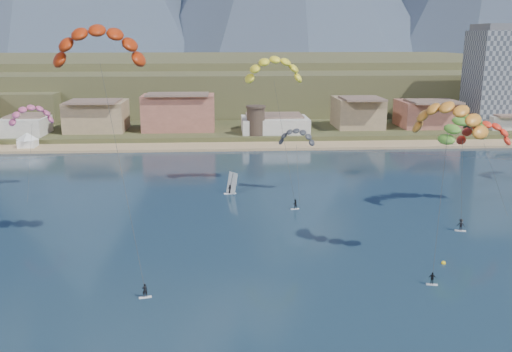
# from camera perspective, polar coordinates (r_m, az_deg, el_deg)

# --- Properties ---
(beach) EXTENTS (2200.00, 12.00, 0.90)m
(beach) POSITION_cam_1_polar(r_m,az_deg,el_deg) (156.22, -1.67, 3.08)
(beach) COLOR tan
(beach) RESTS_ON ground
(land) EXTENTS (2200.00, 900.00, 4.00)m
(land) POSITION_cam_1_polar(r_m,az_deg,el_deg) (608.07, -3.12, 11.15)
(land) COLOR #4C4729
(land) RESTS_ON ground
(foothills) EXTENTS (940.00, 210.00, 18.00)m
(foothills) POSITION_cam_1_polar(r_m,az_deg,el_deg) (281.88, 2.06, 9.76)
(foothills) COLOR brown
(foothills) RESTS_ON ground
(town) EXTENTS (400.00, 24.00, 12.00)m
(town) POSITION_cam_1_polar(r_m,az_deg,el_deg) (174.29, -15.22, 6.31)
(town) COLOR silver
(town) RESTS_ON ground
(apartment_tower) EXTENTS (20.00, 16.00, 32.00)m
(apartment_tower) POSITION_cam_1_polar(r_m,az_deg,el_deg) (197.39, 23.91, 9.33)
(apartment_tower) COLOR gray
(apartment_tower) RESTS_ON ground
(watchtower) EXTENTS (5.82, 5.82, 8.60)m
(watchtower) POSITION_cam_1_polar(r_m,az_deg,el_deg) (163.31, -0.02, 5.74)
(watchtower) COLOR #47382D
(watchtower) RESTS_ON ground
(kitesurfer_red) EXTENTS (13.51, 17.50, 33.66)m
(kitesurfer_red) POSITION_cam_1_polar(r_m,az_deg,el_deg) (76.28, -15.83, 13.30)
(kitesurfer_red) COLOR silver
(kitesurfer_red) RESTS_ON ground
(kitesurfer_yellow) EXTENTS (12.15, 17.72, 28.71)m
(kitesurfer_yellow) POSITION_cam_1_polar(r_m,az_deg,el_deg) (109.43, 1.87, 11.21)
(kitesurfer_yellow) COLOR silver
(kitesurfer_yellow) RESTS_ON ground
(kitesurfer_orange) EXTENTS (10.46, 13.66, 22.99)m
(kitesurfer_orange) POSITION_cam_1_polar(r_m,az_deg,el_deg) (77.02, 19.18, 6.06)
(kitesurfer_orange) COLOR silver
(kitesurfer_orange) RESTS_ON ground
(kitesurfer_green) EXTENTS (11.55, 16.57, 19.44)m
(kitesurfer_green) POSITION_cam_1_polar(r_m,az_deg,el_deg) (102.68, 20.53, 4.94)
(kitesurfer_green) COLOR silver
(kitesurfer_green) RESTS_ON ground
(distant_kite_pink) EXTENTS (9.09, 7.50, 18.88)m
(distant_kite_pink) POSITION_cam_1_polar(r_m,az_deg,el_deg) (115.77, -22.05, 6.14)
(distant_kite_pink) COLOR #262626
(distant_kite_pink) RESTS_ON ground
(distant_kite_dark) EXTENTS (7.92, 6.49, 14.60)m
(distant_kite_dark) POSITION_cam_1_polar(r_m,az_deg,el_deg) (108.36, 4.17, 4.30)
(distant_kite_dark) COLOR #262626
(distant_kite_dark) RESTS_ON ground
(distant_kite_orange) EXTENTS (10.26, 6.72, 17.28)m
(distant_kite_orange) POSITION_cam_1_polar(r_m,az_deg,el_deg) (107.54, 22.41, 4.47)
(distant_kite_orange) COLOR #262626
(distant_kite_orange) RESTS_ON ground
(windsurfer) EXTENTS (2.40, 2.60, 4.24)m
(windsurfer) POSITION_cam_1_polar(r_m,az_deg,el_deg) (109.05, -2.60, -1.15)
(windsurfer) COLOR silver
(windsurfer) RESTS_ON ground
(buoy) EXTENTS (0.61, 0.61, 0.61)m
(buoy) POSITION_cam_1_polar(r_m,az_deg,el_deg) (80.48, 18.65, -8.44)
(buoy) COLOR yellow
(buoy) RESTS_ON ground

